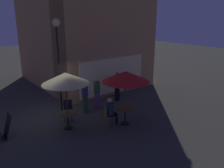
{
  "coord_description": "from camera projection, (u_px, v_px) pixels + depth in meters",
  "views": [
    {
      "loc": [
        -4.01,
        -9.23,
        4.76
      ],
      "look_at": [
        2.4,
        -1.01,
        1.62
      ],
      "focal_mm": 37.04,
      "sensor_mm": 36.0,
      "label": 1
    }
  ],
  "objects": [
    {
      "name": "patio_umbrella_0",
      "position": [
        65.0,
        78.0,
        9.43
      ],
      "size": [
        1.97,
        1.97,
        2.51
      ],
      "color": "black",
      "rests_on": "ground"
    },
    {
      "name": "street_lamp_near_corner",
      "position": [
        58.0,
        46.0,
        10.75
      ],
      "size": [
        0.37,
        0.37,
        4.59
      ],
      "color": "black",
      "rests_on": "ground"
    },
    {
      "name": "patron_standing_2",
      "position": [
        97.0,
        93.0,
        11.95
      ],
      "size": [
        0.32,
        0.32,
        1.67
      ],
      "rotation": [
        0.0,
        0.0,
        3.65
      ],
      "color": "#5C4068",
      "rests_on": "ground"
    },
    {
      "name": "patron_standing_1",
      "position": [
        85.0,
        97.0,
        11.49
      ],
      "size": [
        0.32,
        0.32,
        1.66
      ],
      "rotation": [
        0.0,
        0.0,
        2.12
      ],
      "color": "#2C4D2D",
      "rests_on": "ground"
    },
    {
      "name": "patron_standing_3",
      "position": [
        117.0,
        87.0,
        13.14
      ],
      "size": [
        0.35,
        0.35,
        1.67
      ],
      "rotation": [
        0.0,
        0.0,
        3.62
      ],
      "color": "black",
      "rests_on": "ground"
    },
    {
      "name": "patio_umbrella_1",
      "position": [
        126.0,
        77.0,
        9.88
      ],
      "size": [
        2.06,
        2.06,
        2.46
      ],
      "color": "black",
      "rests_on": "ground"
    },
    {
      "name": "ground_plane",
      "position": [
        58.0,
        122.0,
        10.7
      ],
      "size": [
        60.0,
        60.0,
        0.0
      ],
      "primitive_type": "plane",
      "color": "#35352F"
    },
    {
      "name": "cafe_table_0",
      "position": [
        68.0,
        117.0,
        9.93
      ],
      "size": [
        0.76,
        0.76,
        0.73
      ],
      "color": "black",
      "rests_on": "ground"
    },
    {
      "name": "cafe_table_1",
      "position": [
        125.0,
        112.0,
        10.35
      ],
      "size": [
        0.79,
        0.79,
        0.77
      ],
      "color": "black",
      "rests_on": "ground"
    },
    {
      "name": "cafe_chair_1",
      "position": [
        108.0,
        115.0,
        10.18
      ],
      "size": [
        0.58,
        0.58,
        0.86
      ],
      "rotation": [
        0.0,
        0.0,
        -0.42
      ],
      "color": "brown",
      "rests_on": "ground"
    },
    {
      "name": "cafe_building",
      "position": [
        75.0,
        20.0,
        14.35
      ],
      "size": [
        6.65,
        8.07,
        8.84
      ],
      "color": "tan",
      "rests_on": "ground"
    },
    {
      "name": "cafe_chair_0",
      "position": [
        68.0,
        108.0,
        10.75
      ],
      "size": [
        0.54,
        0.54,
        0.97
      ],
      "rotation": [
        0.0,
        0.0,
        -2.07
      ],
      "color": "black",
      "rests_on": "ground"
    },
    {
      "name": "menu_sandwich_board",
      "position": [
        2.0,
        127.0,
        9.09
      ],
      "size": [
        0.68,
        0.56,
        0.99
      ],
      "rotation": [
        0.0,
        0.0,
        -0.02
      ],
      "color": "black",
      "rests_on": "ground"
    },
    {
      "name": "patron_seated_0",
      "position": [
        111.0,
        110.0,
        10.15
      ],
      "size": [
        0.54,
        0.47,
        1.3
      ],
      "rotation": [
        0.0,
        0.0,
        -0.42
      ],
      "color": "black",
      "rests_on": "ground"
    }
  ]
}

